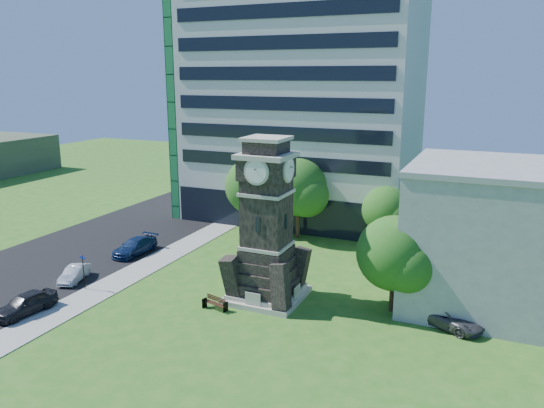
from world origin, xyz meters
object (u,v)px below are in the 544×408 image
at_px(car_street_south, 26,304).
at_px(car_east_lot, 448,316).
at_px(car_street_north, 135,246).
at_px(street_sign, 83,268).
at_px(car_street_mid, 74,274).
at_px(clock_tower, 267,231).
at_px(park_bench, 215,303).

height_order(car_street_south, car_east_lot, car_street_south).
relative_size(car_street_north, car_east_lot, 1.03).
bearing_deg(street_sign, car_street_mid, 164.68).
distance_m(car_street_south, car_east_lot, 29.31).
relative_size(car_street_mid, car_street_north, 0.72).
height_order(clock_tower, park_bench, clock_tower).
height_order(clock_tower, car_street_north, clock_tower).
height_order(clock_tower, car_street_mid, clock_tower).
bearing_deg(car_east_lot, car_street_north, 105.67).
height_order(car_east_lot, park_bench, car_east_lot).
bearing_deg(car_street_south, car_east_lot, 26.68).
bearing_deg(clock_tower, car_street_mid, -168.73).
distance_m(car_street_south, street_sign, 5.20).
bearing_deg(car_street_south, street_sign, 88.96).
distance_m(car_street_south, car_street_north, 13.65).
distance_m(car_street_south, car_street_mid, 6.30).
distance_m(clock_tower, park_bench, 6.36).
bearing_deg(car_street_mid, car_east_lot, -10.30).
relative_size(clock_tower, park_bench, 6.63).
xyz_separation_m(car_street_south, car_street_north, (-1.03, 13.61, -0.03)).
bearing_deg(street_sign, clock_tower, 29.68).
xyz_separation_m(car_street_north, park_bench, (12.97, -7.60, -0.23)).
bearing_deg(street_sign, car_street_north, 114.00).
bearing_deg(car_street_south, car_street_mid, 109.35).
bearing_deg(car_street_mid, car_street_north, 69.64).
bearing_deg(park_bench, car_street_north, 164.55).
distance_m(car_east_lot, park_bench, 16.13).
bearing_deg(car_street_mid, park_bench, -18.42).
relative_size(clock_tower, car_street_south, 2.71).
xyz_separation_m(car_east_lot, street_sign, (-26.87, -4.89, 1.08)).
height_order(clock_tower, street_sign, clock_tower).
relative_size(clock_tower, street_sign, 4.34).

